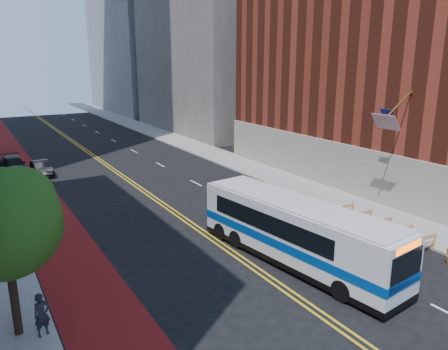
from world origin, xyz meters
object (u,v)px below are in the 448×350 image
car_a (20,199)px  car_b (42,168)px  transit_bus (294,231)px  pedestrian (42,315)px  street_tree (5,219)px  car_c (13,165)px

car_a → car_b: (2.91, 9.21, 0.01)m
transit_bus → car_a: (-11.53, 17.06, -1.11)m
pedestrian → car_a: bearing=68.3°
street_tree → pedestrian: (0.78, -0.65, -3.88)m
car_a → car_c: size_ratio=0.74×
transit_bus → car_c: bearing=103.5°
car_b → pedestrian: size_ratio=2.35×
car_b → car_c: car_c is taller
car_b → street_tree: bearing=-103.8°
car_a → car_c: car_c is taller
car_b → pedestrian: (-4.07, -26.46, 0.35)m
transit_bus → car_b: (-8.62, 26.28, -1.10)m
street_tree → car_c: (2.68, 28.09, -4.14)m
street_tree → transit_bus: 13.84m
car_b → car_c: 3.15m
car_a → transit_bus: bearing=-67.1°
car_b → pedestrian: 26.77m
transit_bus → car_b: 27.68m
car_a → car_c: bearing=75.2°
street_tree → pedestrian: bearing=-39.9°
transit_bus → car_a: 20.62m
transit_bus → pedestrian: bearing=173.6°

